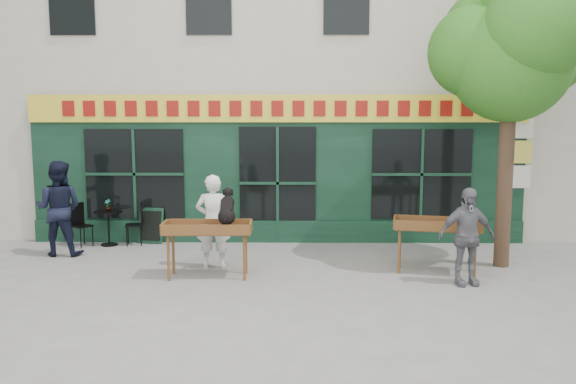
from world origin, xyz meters
The scene contains 14 objects.
ground centered at (0.00, 0.00, 0.00)m, with size 80.00×80.00×0.00m, color slate.
building centered at (0.00, 5.97, 4.97)m, with size 14.00×7.26×10.00m.
street_tree centered at (4.34, 0.36, 4.11)m, with size 3.05×2.90×5.60m.
book_cart_center centered at (-1.13, -0.55, 0.82)m, with size 1.52×0.66×0.99m.
dog centered at (-0.78, -0.60, 1.29)m, with size 0.34×0.60×0.60m, color black, non-canonical shape.
woman centered at (-1.13, 0.10, 0.88)m, with size 0.64×0.42×1.75m, color white.
book_cart_right centered at (2.94, -0.18, 0.82)m, with size 1.59×0.91×0.99m.
man_right centered at (3.24, -0.93, 0.82)m, with size 0.96×0.40×1.64m, color slate.
bistro_table centered at (-3.71, 1.95, 0.54)m, with size 0.60×0.60×0.76m.
bistro_chair_left centered at (-4.34, 1.90, 0.56)m, with size 0.50×0.50×0.95m.
bistro_chair_right centered at (-3.08, 2.02, 0.56)m, with size 0.43×0.42×0.95m.
potted_plant centered at (-3.71, 1.95, 0.90)m, with size 0.14×0.09×0.27m, color gray.
man_left centered at (-4.41, 1.05, 0.97)m, with size 0.94×0.73×1.94m, color black.
chalkboard centered at (-2.84, 2.19, 0.40)m, with size 0.58×0.27×0.79m.
Camera 1 is at (0.40, -10.13, 2.74)m, focal length 35.00 mm.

